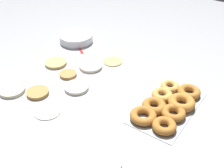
# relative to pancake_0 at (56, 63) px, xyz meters

# --- Properties ---
(ground_plane) EXTENTS (3.00, 3.00, 0.00)m
(ground_plane) POSITION_rel_pancake_0_xyz_m (-0.06, -0.24, -0.01)
(ground_plane) COLOR #9EA0A5
(pancake_0) EXTENTS (0.11, 0.11, 0.01)m
(pancake_0) POSITION_rel_pancake_0_xyz_m (0.00, 0.00, 0.00)
(pancake_0) COLOR tan
(pancake_0) RESTS_ON ground_plane
(pancake_1) EXTENTS (0.12, 0.12, 0.02)m
(pancake_1) POSITION_rel_pancake_0_xyz_m (0.08, -0.17, 0.00)
(pancake_1) COLOR beige
(pancake_1) RESTS_ON ground_plane
(pancake_2) EXTENTS (0.10, 0.10, 0.02)m
(pancake_2) POSITION_rel_pancake_0_xyz_m (-0.23, -0.11, 0.00)
(pancake_2) COLOR #B27F42
(pancake_2) RESTS_ON ground_plane
(pancake_3) EXTENTS (0.11, 0.11, 0.02)m
(pancake_3) POSITION_rel_pancake_0_xyz_m (-0.10, -0.23, 0.00)
(pancake_3) COLOR beige
(pancake_3) RESTS_ON ground_plane
(pancake_4) EXTENTS (0.10, 0.10, 0.01)m
(pancake_4) POSITION_rel_pancake_0_xyz_m (0.19, -0.23, -0.00)
(pancake_4) COLOR tan
(pancake_4) RESTS_ON ground_plane
(pancake_5) EXTENTS (0.12, 0.12, 0.02)m
(pancake_5) POSITION_rel_pancake_0_xyz_m (-0.28, -0.00, 0.00)
(pancake_5) COLOR beige
(pancake_5) RESTS_ON ground_plane
(pancake_6) EXTENTS (0.11, 0.11, 0.01)m
(pancake_6) POSITION_rel_pancake_0_xyz_m (-0.29, -0.23, -0.00)
(pancake_6) COLOR beige
(pancake_6) RESTS_ON ground_plane
(pancake_7) EXTENTS (0.08, 0.08, 0.01)m
(pancake_7) POSITION_rel_pancake_0_xyz_m (-0.04, -0.12, -0.00)
(pancake_7) COLOR #B27F42
(pancake_7) RESTS_ON ground_plane
(donut_tray) EXTENTS (0.36, 0.21, 0.04)m
(donut_tray) POSITION_rel_pancake_0_xyz_m (0.01, -0.63, 0.01)
(donut_tray) COLOR #ADAFB5
(donut_tray) RESTS_ON ground_plane
(batter_bowl) EXTENTS (0.19, 0.19, 0.05)m
(batter_bowl) POSITION_rel_pancake_0_xyz_m (0.26, 0.08, 0.02)
(batter_bowl) COLOR white
(batter_bowl) RESTS_ON ground_plane
(spatula) EXTENTS (0.20, 0.24, 0.01)m
(spatula) POSITION_rel_pancake_0_xyz_m (0.14, -0.07, -0.00)
(spatula) COLOR maroon
(spatula) RESTS_ON ground_plane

